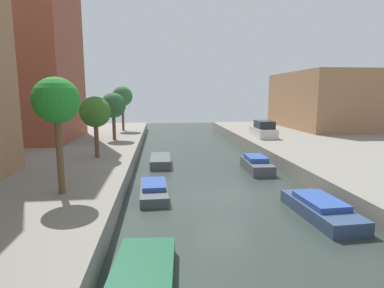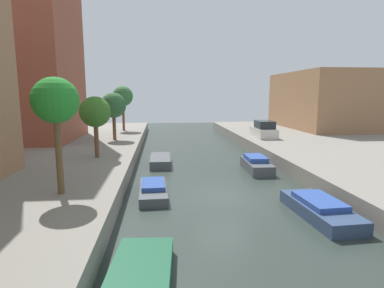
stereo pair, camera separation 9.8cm
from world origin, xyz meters
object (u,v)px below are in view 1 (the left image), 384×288
apartment_tower_far (12,29)px  street_tree_3 (95,113)px  street_tree_4 (113,106)px  moored_boat_left_3 (154,190)px  moored_boat_left_2 (143,274)px  street_tree_5 (122,97)px  street_tree_2 (56,102)px  moored_boat_right_3 (257,164)px  moored_boat_left_4 (161,161)px  moored_boat_right_2 (321,209)px  parked_car (263,130)px  low_block_right (326,100)px

apartment_tower_far → street_tree_3: apartment_tower_far is taller
street_tree_4 → moored_boat_left_3: street_tree_4 is taller
street_tree_3 → moored_boat_left_2: street_tree_3 is taller
street_tree_5 → moored_boat_left_3: street_tree_5 is taller
street_tree_2 → moored_boat_right_3: street_tree_2 is taller
moored_boat_left_2 → street_tree_4: bearing=99.7°
street_tree_2 → moored_boat_right_3: (10.81, 7.04, -4.46)m
moored_boat_left_4 → moored_boat_right_2: 12.74m
moored_boat_left_4 → moored_boat_right_2: moored_boat_right_2 is taller
parked_car → moored_boat_right_2: size_ratio=0.99×
street_tree_2 → street_tree_3: street_tree_2 is taller
street_tree_3 → moored_boat_right_2: (11.03, -9.09, -3.67)m
apartment_tower_far → moored_boat_left_4: bearing=-30.0°
street_tree_2 → moored_boat_left_4: 11.39m
moored_boat_left_3 → moored_boat_right_2: size_ratio=0.89×
street_tree_3 → street_tree_5: size_ratio=0.79×
street_tree_2 → moored_boat_left_3: size_ratio=1.25×
moored_boat_right_3 → street_tree_4: bearing=139.7°
moored_boat_left_2 → moored_boat_right_2: 8.40m
street_tree_2 → parked_car: bearing=48.8°
apartment_tower_far → street_tree_2: 19.94m
low_block_right → street_tree_2: 35.39m
low_block_right → moored_boat_left_4: 26.33m
low_block_right → moored_boat_left_2: bearing=-125.9°
low_block_right → street_tree_5: bearing=-177.9°
moored_boat_left_4 → moored_boat_right_2: size_ratio=0.85×
street_tree_5 → parked_car: size_ratio=1.18×
street_tree_2 → moored_boat_right_3: bearing=33.1°
street_tree_4 → moored_boat_left_3: bearing=-74.5°
street_tree_3 → moored_boat_left_2: bearing=-74.4°
street_tree_5 → moored_boat_right_3: size_ratio=1.32×
street_tree_5 → low_block_right: bearing=2.1°
street_tree_4 → moored_boat_left_3: (3.85, -13.84, -3.87)m
low_block_right → moored_boat_right_3: low_block_right is taller
street_tree_5 → moored_boat_left_2: (3.67, -29.06, -4.68)m
parked_car → moored_boat_right_3: bearing=-111.0°
street_tree_3 → street_tree_5: 15.94m
moored_boat_left_3 → low_block_right: bearing=46.0°
moored_boat_right_2 → street_tree_5: bearing=113.8°
moored_boat_left_2 → low_block_right: bearing=54.1°
street_tree_4 → moored_boat_left_4: 8.80m
moored_boat_left_3 → moored_boat_right_3: 8.39m
street_tree_3 → moored_boat_left_3: street_tree_3 is taller
moored_boat_left_2 → moored_boat_right_3: bearing=59.9°
low_block_right → parked_car: bearing=-143.4°
parked_car → moored_boat_left_2: 24.42m
moored_boat_left_2 → parked_car: bearing=63.7°
street_tree_4 → moored_boat_right_2: bearing=-57.7°
apartment_tower_far → street_tree_5: size_ratio=3.83×
street_tree_3 → moored_boat_right_2: size_ratio=0.92×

